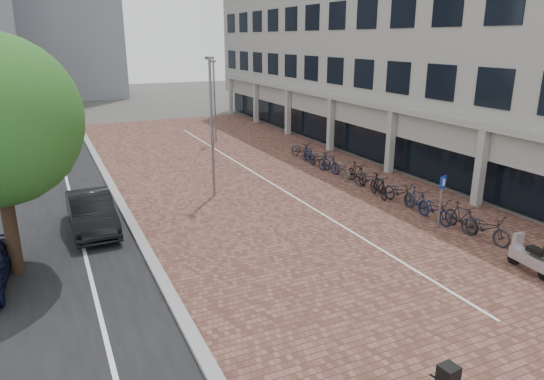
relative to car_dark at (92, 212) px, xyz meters
The scene contains 13 objects.
ground 10.35m from the car_dark, 51.01° to the right, with size 140.00×140.00×0.00m, color #474442.
plaza_brick 9.41m from the car_dark, 25.04° to the left, with size 14.50×42.00×0.04m, color brown.
street_asphalt 4.75m from the car_dark, 122.19° to the left, with size 8.00×50.00×0.03m, color black.
curb 4.26m from the car_dark, 70.58° to the left, with size 0.35×42.00×0.14m, color gray.
lane_line 4.06m from the car_dark, 97.18° to the left, with size 0.12×44.00×0.00m, color white.
parking_line 9.59m from the car_dark, 24.54° to the left, with size 0.10×30.00×0.00m, color white.
office_building 22.41m from the car_dark, 22.27° to the left, with size 8.40×40.00×15.00m.
car_dark is the anchor object (origin of this frame).
scooter_front 15.10m from the car_dark, 38.64° to the right, with size 0.52×1.66×1.14m, color #B1B1B7, non-canonical shape.
parking_sign 13.05m from the car_dark, 24.90° to the right, with size 0.42×0.20×2.10m.
lamp_near 6.33m from the car_dark, 20.65° to the left, with size 0.12×0.12×6.13m, color gray.
lamp_far 16.70m from the car_dark, 55.02° to the left, with size 0.12×0.12×5.46m, color slate.
bike_row 12.46m from the car_dark, ahead, with size 1.26×15.85×1.05m.
Camera 1 is at (-7.71, -10.45, 6.95)m, focal length 32.44 mm.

